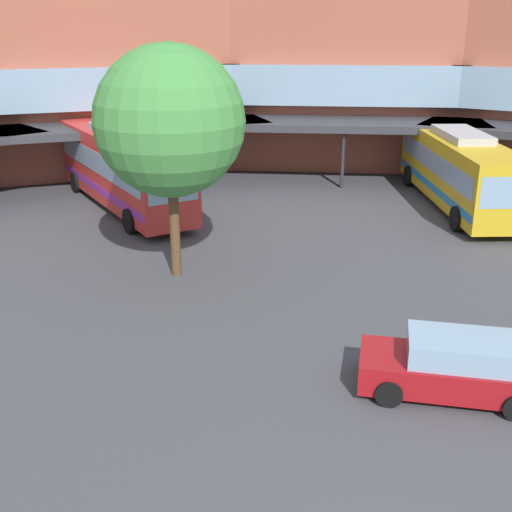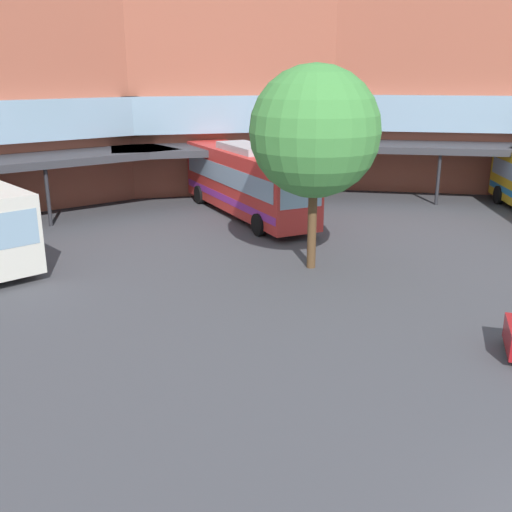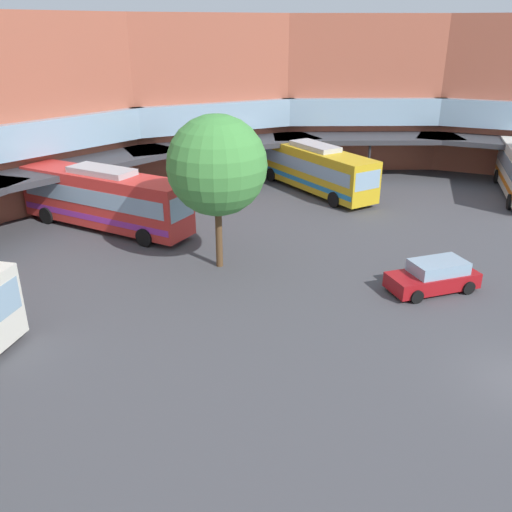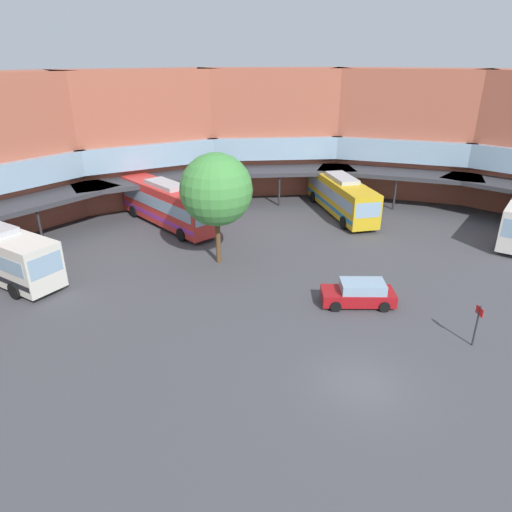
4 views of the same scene
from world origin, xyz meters
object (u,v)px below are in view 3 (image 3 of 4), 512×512
(bus_1, at_px, (105,198))
(bus_2, at_px, (314,167))
(parked_car, at_px, (434,276))
(plaza_tree, at_px, (217,166))

(bus_1, relative_size, bus_2, 1.03)
(bus_1, height_order, parked_car, bus_1)
(parked_car, xyz_separation_m, plaza_tree, (-2.74, 10.67, 4.76))
(parked_car, bearing_deg, plaza_tree, -33.98)
(plaza_tree, bearing_deg, bus_2, 5.41)
(parked_car, relative_size, plaza_tree, 0.56)
(bus_2, bearing_deg, plaza_tree, -56.35)
(bus_1, distance_m, bus_2, 16.31)
(bus_1, relative_size, plaza_tree, 1.49)
(bus_2, relative_size, parked_car, 2.60)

